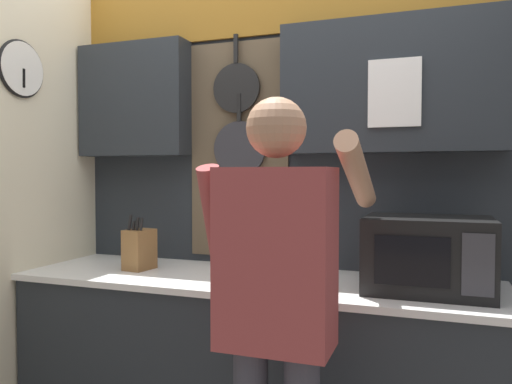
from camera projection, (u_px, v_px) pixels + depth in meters
base_cabinet_counter at (252, 372)px, 2.36m from camera, size 2.26×0.66×0.90m
back_wall_unit at (275, 151)px, 2.60m from camera, size 2.83×0.22×2.54m
microwave at (428, 254)px, 2.06m from camera, size 0.51×0.38×0.31m
knife_block at (139, 249)px, 2.53m from camera, size 0.13×0.16×0.28m
utensil_crock at (291, 262)px, 2.26m from camera, size 0.10×0.10×0.34m
person at (277, 296)px, 1.68m from camera, size 0.54×0.62×1.64m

